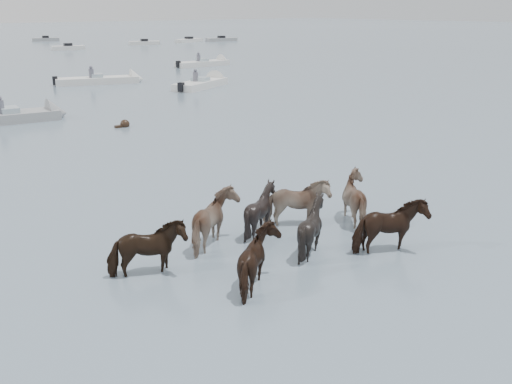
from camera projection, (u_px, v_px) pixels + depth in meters
ground at (288, 239)px, 13.81m from camera, size 400.00×400.00×0.00m
pony_herd at (285, 224)px, 13.25m from camera, size 7.44×4.38×1.47m
swimming_pony at (124, 125)px, 26.64m from camera, size 0.72×0.44×0.44m
motorboat_b at (26, 116)px, 28.08m from camera, size 5.20×2.28×1.92m
motorboat_c at (109, 80)px, 41.75m from camera, size 6.43×3.53×1.92m
motorboat_d at (206, 83)px, 40.13m from camera, size 5.68×3.84×1.92m
motorboat_e at (209, 63)px, 54.18m from camera, size 5.97×1.67×1.92m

